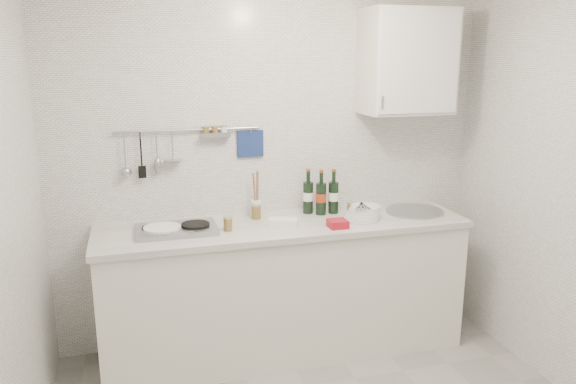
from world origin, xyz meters
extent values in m
cube|color=silver|center=(0.00, 1.40, 1.25)|extent=(3.00, 0.02, 2.50)
cube|color=silver|center=(0.00, 1.10, 0.44)|extent=(2.40, 0.60, 0.88)
cube|color=silver|center=(0.00, 1.10, 0.90)|extent=(2.44, 0.64, 0.04)
cube|color=black|center=(0.00, 1.12, 0.05)|extent=(2.34, 0.52, 0.10)
cube|color=#93969B|center=(-0.70, 1.10, 0.94)|extent=(0.50, 0.32, 0.03)
cylinder|color=black|center=(-0.82, 1.10, 0.96)|extent=(0.18, 0.18, 0.01)
cylinder|color=black|center=(-0.58, 1.10, 0.96)|extent=(0.18, 0.18, 0.01)
cylinder|color=#93969B|center=(0.95, 1.10, 0.93)|extent=(0.40, 0.40, 0.02)
cylinder|color=#93969B|center=(0.95, 1.10, 0.87)|extent=(0.34, 0.34, 0.10)
cylinder|color=#93969B|center=(-0.58, 1.37, 1.52)|extent=(0.95, 0.02, 0.02)
cube|color=navy|center=(-0.16, 1.39, 1.41)|extent=(0.18, 0.02, 0.18)
cube|color=silver|center=(0.90, 1.22, 1.95)|extent=(0.60, 0.35, 0.70)
cube|color=white|center=(0.90, 1.04, 1.95)|extent=(0.56, 0.01, 0.66)
cylinder|color=#93969B|center=(0.64, 1.03, 1.70)|extent=(0.01, 0.01, 0.08)
cylinder|color=#4855A3|center=(-0.80, 1.07, 0.93)|extent=(0.25, 0.25, 0.01)
cylinder|color=#4855A3|center=(-0.80, 1.07, 0.94)|extent=(0.24, 0.24, 0.01)
cylinder|color=#4855A3|center=(-0.79, 1.08, 0.95)|extent=(0.24, 0.24, 0.01)
cylinder|color=#4855A3|center=(-0.79, 1.08, 0.96)|extent=(0.23, 0.23, 0.01)
cylinder|color=white|center=(0.52, 1.03, 0.93)|extent=(0.24, 0.24, 0.01)
cylinder|color=white|center=(0.53, 1.04, 0.94)|extent=(0.23, 0.23, 0.01)
cylinder|color=white|center=(0.53, 1.04, 0.95)|extent=(0.22, 0.22, 0.01)
cylinder|color=white|center=(0.54, 1.04, 0.96)|extent=(0.22, 0.22, 0.01)
cylinder|color=white|center=(0.55, 1.05, 0.98)|extent=(0.21, 0.21, 0.01)
cylinder|color=white|center=(0.55, 1.05, 0.99)|extent=(0.21, 0.21, 0.01)
cylinder|color=white|center=(0.56, 1.06, 1.00)|extent=(0.20, 0.20, 0.01)
cube|color=white|center=(-0.03, 1.01, 0.95)|extent=(0.21, 0.15, 0.06)
cube|color=#AD132E|center=(0.30, 0.91, 0.94)|extent=(0.12, 0.12, 0.05)
cylinder|color=white|center=(-0.15, 1.28, 0.98)|extent=(0.08, 0.08, 0.12)
cylinder|color=#93623B|center=(-0.14, 1.28, 1.13)|extent=(0.02, 0.06, 0.24)
cylinder|color=#93623B|center=(-0.16, 1.29, 1.12)|extent=(0.02, 0.05, 0.22)
cylinder|color=brown|center=(-0.16, 1.25, 0.96)|extent=(0.06, 0.06, 0.09)
cylinder|color=tan|center=(-0.16, 1.25, 1.01)|extent=(0.07, 0.07, 0.01)
cylinder|color=brown|center=(0.40, 1.25, 0.96)|extent=(0.05, 0.05, 0.07)
cylinder|color=tan|center=(0.40, 1.25, 1.00)|extent=(0.06, 0.06, 0.01)
cylinder|color=brown|center=(0.52, 1.20, 0.95)|extent=(0.06, 0.06, 0.07)
cylinder|color=tan|center=(0.52, 1.20, 0.99)|extent=(0.07, 0.07, 0.01)
cylinder|color=brown|center=(-0.38, 1.04, 0.96)|extent=(0.05, 0.05, 0.08)
cylinder|color=tan|center=(-0.38, 1.04, 1.01)|extent=(0.06, 0.06, 0.01)
camera|label=1|loc=(-0.94, -2.31, 2.01)|focal=35.00mm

